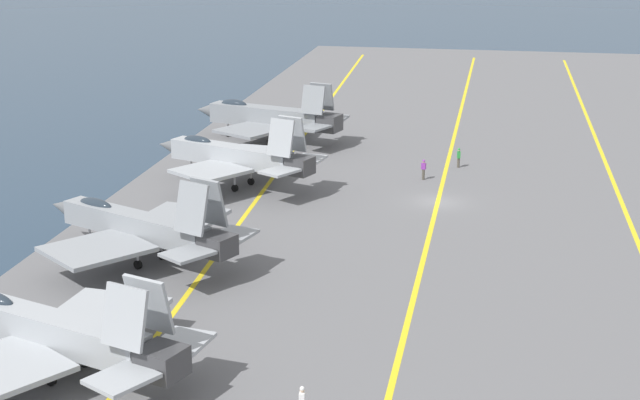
{
  "coord_description": "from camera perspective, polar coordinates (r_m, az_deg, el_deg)",
  "views": [
    {
      "loc": [
        -74.96,
        -4.58,
        23.02
      ],
      "look_at": [
        -9.41,
        7.77,
        2.9
      ],
      "focal_mm": 55.0,
      "sensor_mm": 36.0,
      "label": 1
    }
  ],
  "objects": [
    {
      "name": "deck_stripe_centerline",
      "position": [
        78.43,
        6.87,
        -0.1
      ],
      "size": [
        156.12,
        0.36,
        0.01
      ],
      "primitive_type": "cube",
      "color": "yellow",
      "rests_on": "carrier_deck"
    },
    {
      "name": "ground_plane",
      "position": [
        78.55,
        6.86,
        -0.38
      ],
      "size": [
        2000.0,
        2000.0,
        0.0
      ],
      "primitive_type": "plane",
      "color": "#23384C"
    },
    {
      "name": "crew_purple_vest",
      "position": [
        84.37,
        6.04,
        1.83
      ],
      "size": [
        0.34,
        0.43,
        1.78
      ],
      "color": "#4C473D",
      "rests_on": "carrier_deck"
    },
    {
      "name": "deck_stripe_foul_line",
      "position": [
        78.91,
        17.35,
        -0.66
      ],
      "size": [
        156.11,
        2.06,
        0.01
      ],
      "primitive_type": "cube",
      "rotation": [
        0.0,
        0.0,
        0.01
      ],
      "color": "yellow",
      "rests_on": "carrier_deck"
    },
    {
      "name": "crew_green_vest",
      "position": [
        88.73,
        8.07,
        2.5
      ],
      "size": [
        0.42,
        0.33,
        1.78
      ],
      "color": "#4C473D",
      "rests_on": "carrier_deck"
    },
    {
      "name": "parked_jet_nearest",
      "position": [
        51.06,
        -15.32,
        -7.37
      ],
      "size": [
        14.09,
        16.78,
        5.99
      ],
      "color": "#9EA3A8",
      "rests_on": "carrier_deck"
    },
    {
      "name": "parked_jet_third",
      "position": [
        81.55,
        -4.98,
        2.58
      ],
      "size": [
        12.44,
        15.48,
        6.48
      ],
      "color": "#9EA3A8",
      "rests_on": "carrier_deck"
    },
    {
      "name": "parked_jet_second",
      "position": [
        65.14,
        -10.42,
        -1.51
      ],
      "size": [
        14.11,
        16.07,
        6.44
      ],
      "color": "gray",
      "rests_on": "carrier_deck"
    },
    {
      "name": "parked_jet_fourth",
      "position": [
        97.61,
        -3.04,
        4.86
      ],
      "size": [
        13.48,
        16.17,
        6.18
      ],
      "color": "gray",
      "rests_on": "carrier_deck"
    },
    {
      "name": "deck_stripe_edge_line",
      "position": [
        80.56,
        -3.39,
        0.45
      ],
      "size": [
        156.02,
        6.23,
        0.01
      ],
      "primitive_type": "cube",
      "rotation": [
        0.0,
        0.0,
        0.04
      ],
      "color": "yellow",
      "rests_on": "carrier_deck"
    },
    {
      "name": "carrier_deck",
      "position": [
        78.49,
        6.86,
        -0.24
      ],
      "size": [
        173.46,
        52.34,
        0.4
      ],
      "primitive_type": "cube",
      "color": "slate",
      "rests_on": "ground"
    }
  ]
}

